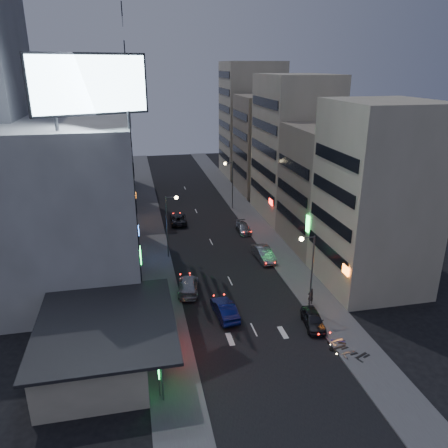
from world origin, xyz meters
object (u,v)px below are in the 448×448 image
object	(u,v)px
parked_car_right_near	(313,320)
scooter_black_a	(366,346)
person	(311,296)
parked_car_right_mid	(264,254)
scooter_black_b	(345,339)
road_car_blue	(225,309)
parked_car_left	(178,219)
scooter_silver_a	(355,344)
scooter_blue	(346,336)
scooter_silver_b	(342,333)
parked_car_right_far	(243,228)
road_car_silver	(188,285)

from	to	relation	value
parked_car_right_near	scooter_black_a	world-z (taller)	parked_car_right_near
person	parked_car_right_mid	bearing A→B (deg)	-93.15
scooter_black_b	road_car_blue	bearing A→B (deg)	39.92
parked_car_right_mid	parked_car_left	xyz separation A→B (m)	(-9.01, 15.75, -0.10)
road_car_blue	scooter_silver_a	xyz separation A→B (m)	(9.74, -7.74, -0.07)
scooter_blue	scooter_silver_b	xyz separation A→B (m)	(-0.14, 0.47, 0.00)
parked_car_right_far	scooter_silver_b	size ratio (longest dim) A/B	2.35
parked_car_right_mid	scooter_silver_a	xyz separation A→B (m)	(2.13, -19.76, -0.09)
person	scooter_blue	xyz separation A→B (m)	(0.57, -6.73, -0.32)
parked_car_right_far	scooter_silver_a	xyz separation A→B (m)	(2.18, -29.77, 0.09)
parked_car_right_mid	scooter_black_b	bearing A→B (deg)	-88.94
parked_car_right_near	person	bearing A→B (deg)	78.74
road_car_blue	scooter_black_a	world-z (taller)	road_car_blue
parked_car_right_near	scooter_silver_a	bearing A→B (deg)	-58.14
parked_car_left	scooter_silver_a	world-z (taller)	parked_car_left
parked_car_left	scooter_black_a	distance (m)	37.90
parked_car_right_far	road_car_silver	world-z (taller)	road_car_silver
road_car_silver	road_car_blue	bearing A→B (deg)	125.50
parked_car_left	scooter_black_a	xyz separation A→B (m)	(11.92, -35.98, 0.00)
person	scooter_silver_a	bearing A→B (deg)	84.53
parked_car_left	person	bearing A→B (deg)	113.74
scooter_blue	scooter_silver_b	world-z (taller)	scooter_silver_b
scooter_black_b	scooter_blue	bearing A→B (deg)	-50.65
scooter_black_b	parked_car_right_far	bearing A→B (deg)	-10.22
parked_car_right_mid	scooter_blue	xyz separation A→B (m)	(2.03, -18.42, -0.13)
scooter_black_a	scooter_blue	distance (m)	2.01
parked_car_right_far	road_car_silver	size ratio (longest dim) A/B	0.84
scooter_blue	parked_car_right_far	bearing A→B (deg)	28.04
parked_car_right_far	scooter_black_b	size ratio (longest dim) A/B	2.29
parked_car_left	scooter_silver_b	size ratio (longest dim) A/B	2.75
parked_car_right_mid	scooter_silver_a	world-z (taller)	parked_car_right_mid
parked_car_right_far	person	world-z (taller)	person
parked_car_right_mid	road_car_blue	distance (m)	14.22
scooter_silver_b	person	bearing A→B (deg)	-8.62
person	scooter_blue	size ratio (longest dim) A/B	0.95
parked_car_right_mid	scooter_silver_b	xyz separation A→B (m)	(1.89, -17.95, -0.12)
scooter_silver_a	scooter_blue	size ratio (longest dim) A/B	1.06
parked_car_left	scooter_black_a	world-z (taller)	parked_car_left
scooter_black_a	road_car_blue	bearing A→B (deg)	29.29
road_car_silver	scooter_black_b	distance (m)	17.43
parked_car_right_near	person	distance (m)	3.93
person	scooter_black_a	size ratio (longest dim) A/B	0.91
scooter_black_b	road_car_silver	bearing A→B (deg)	30.32
scooter_blue	scooter_black_b	xyz separation A→B (m)	(-0.35, -0.46, 0.02)
parked_car_right_near	scooter_blue	size ratio (longest dim) A/B	2.24
parked_car_right_near	parked_car_right_mid	xyz separation A→B (m)	(-0.18, 15.40, 0.10)
scooter_silver_b	parked_car_right_mid	bearing A→B (deg)	-6.57
parked_car_right_far	scooter_black_a	size ratio (longest dim) A/B	2.25
parked_car_right_near	parked_car_right_far	size ratio (longest dim) A/B	0.95
parked_car_right_near	parked_car_right_far	distance (m)	25.41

